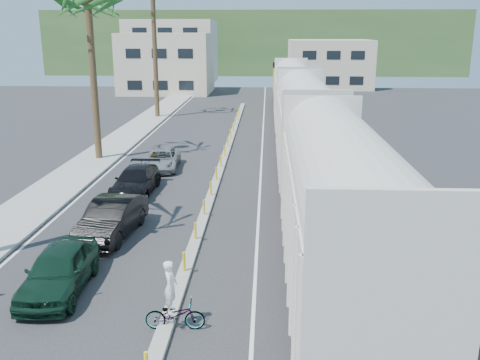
{
  "coord_description": "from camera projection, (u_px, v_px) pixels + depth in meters",
  "views": [
    {
      "loc": [
        2.84,
        -12.1,
        8.29
      ],
      "look_at": [
        1.69,
        10.34,
        2.0
      ],
      "focal_mm": 40.0,
      "sensor_mm": 36.0,
      "label": 1
    }
  ],
  "objects": [
    {
      "name": "hillside",
      "position": [
        254.0,
        42.0,
        108.56
      ],
      "size": [
        80.0,
        20.0,
        12.0
      ],
      "primitive_type": "cube",
      "color": "#385628",
      "rests_on": "ground"
    },
    {
      "name": "median",
      "position": [
        221.0,
        168.0,
        33.18
      ],
      "size": [
        0.45,
        60.0,
        0.85
      ],
      "color": "gray",
      "rests_on": "ground"
    },
    {
      "name": "buildings",
      "position": [
        208.0,
        57.0,
        82.06
      ],
      "size": [
        38.0,
        27.0,
        10.0
      ],
      "color": "beige",
      "rests_on": "ground"
    },
    {
      "name": "car_rear",
      "position": [
        162.0,
        159.0,
        33.05
      ],
      "size": [
        2.56,
        4.6,
        1.21
      ],
      "primitive_type": "imported",
      "rotation": [
        0.0,
        0.0,
        0.06
      ],
      "color": "#9C9EA0",
      "rests_on": "ground"
    },
    {
      "name": "cyclist",
      "position": [
        174.0,
        308.0,
        15.22
      ],
      "size": [
        0.77,
        1.76,
        2.12
      ],
      "rotation": [
        0.0,
        0.0,
        1.61
      ],
      "color": "#9EA0A5",
      "rests_on": "ground"
    },
    {
      "name": "lane_markings",
      "position": [
        197.0,
        151.0,
        38.16
      ],
      "size": [
        9.42,
        90.0,
        0.01
      ],
      "color": "silver",
      "rests_on": "ground"
    },
    {
      "name": "sidewalk",
      "position": [
        109.0,
        149.0,
        38.45
      ],
      "size": [
        3.0,
        90.0,
        0.15
      ],
      "primitive_type": "cube",
      "color": "gray",
      "rests_on": "ground"
    },
    {
      "name": "freight_train",
      "position": [
        300.0,
        115.0,
        35.39
      ],
      "size": [
        3.0,
        60.94,
        5.85
      ],
      "color": "beige",
      "rests_on": "ground"
    },
    {
      "name": "ground",
      "position": [
        156.0,
        358.0,
        14.01
      ],
      "size": [
        140.0,
        140.0,
        0.0
      ],
      "primitive_type": "plane",
      "color": "#28282B",
      "rests_on": "ground"
    },
    {
      "name": "rails",
      "position": [
        295.0,
        143.0,
        40.68
      ],
      "size": [
        1.56,
        100.0,
        0.06
      ],
      "color": "black",
      "rests_on": "ground"
    },
    {
      "name": "car_third",
      "position": [
        136.0,
        181.0,
        28.03
      ],
      "size": [
        2.13,
        4.84,
        1.38
      ],
      "primitive_type": "imported",
      "rotation": [
        0.0,
        0.0,
        -0.02
      ],
      "color": "black",
      "rests_on": "ground"
    },
    {
      "name": "car_second",
      "position": [
        112.0,
        218.0,
        22.16
      ],
      "size": [
        2.56,
        5.07,
        1.57
      ],
      "primitive_type": "imported",
      "rotation": [
        0.0,
        0.0,
        -0.1
      ],
      "color": "black",
      "rests_on": "ground"
    },
    {
      "name": "car_lead",
      "position": [
        59.0,
        270.0,
        17.41
      ],
      "size": [
        2.19,
        4.62,
        1.52
      ],
      "primitive_type": "imported",
      "rotation": [
        0.0,
        0.0,
        0.04
      ],
      "color": "black",
      "rests_on": "ground"
    }
  ]
}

